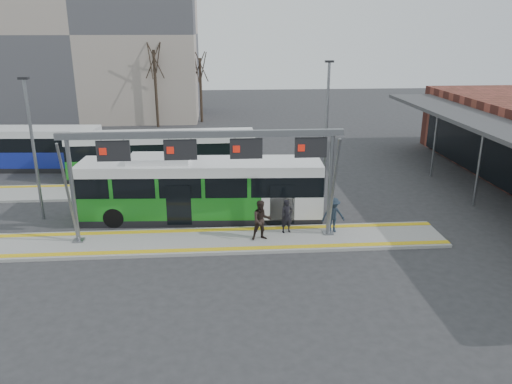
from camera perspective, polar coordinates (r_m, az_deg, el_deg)
ground at (r=24.10m, az=-4.60°, el=-5.73°), size 120.00×120.00×0.00m
platform_main at (r=24.07m, az=-4.61°, el=-5.57°), size 22.00×3.00×0.15m
platform_second at (r=31.84m, az=-11.81°, el=0.17°), size 20.00×3.00×0.15m
tactile_main at (r=24.04m, az=-4.61°, el=-5.38°), size 22.00×2.65×0.02m
tactile_second at (r=32.90m, az=-11.58°, el=0.94°), size 20.00×0.35×0.02m
gantry at (r=22.94m, az=-5.75°, el=4.36°), size 13.00×1.68×5.20m
apartment_block at (r=59.73m, az=-18.99°, el=16.90°), size 24.50×12.50×18.40m
hero_bus at (r=26.58m, az=-6.34°, el=0.23°), size 12.74×3.35×3.47m
bg_bus_green at (r=34.42m, az=-10.56°, el=4.14°), size 12.37×2.88×3.08m
bg_bus_blue at (r=39.72m, az=-25.50°, el=4.47°), size 11.57×3.28×2.98m
passenger_a at (r=24.51m, az=3.55°, el=-2.77°), size 0.70×0.55×1.68m
passenger_b at (r=23.60m, az=0.63°, el=-3.25°), size 1.06×0.89×1.95m
passenger_c at (r=24.78m, az=8.81°, el=-2.61°), size 1.18×0.72×1.77m
tree_left at (r=51.81m, az=-11.57°, el=14.45°), size 1.40×1.40×8.64m
tree_mid at (r=54.06m, az=-6.41°, el=13.99°), size 1.40×1.40×7.57m
tree_far at (r=57.48m, az=-23.90°, el=13.62°), size 1.40×1.40×8.60m
lamp_west at (r=28.07m, az=-24.10°, el=4.76°), size 0.50×0.25×7.47m
lamp_east at (r=30.09m, az=8.07°, el=7.52°), size 0.50×0.25×7.99m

